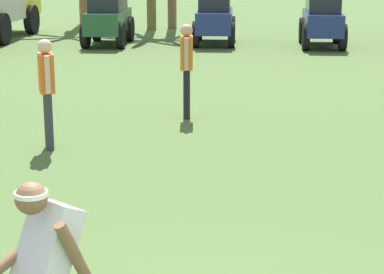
% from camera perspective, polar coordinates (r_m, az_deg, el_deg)
% --- Properties ---
extents(frisbee_thrower, '(0.90, 0.81, 1.41)m').
position_cam_1_polar(frisbee_thrower, '(5.08, -10.76, -9.72)').
color(frisbee_thrower, '#23232D').
rests_on(frisbee_thrower, ground_plane).
extents(teammate_midfield, '(0.30, 0.49, 1.56)m').
position_cam_1_polar(teammate_midfield, '(10.65, -11.01, 4.02)').
color(teammate_midfield, '#33333D').
rests_on(teammate_midfield, ground_plane).
extents(teammate_deep, '(0.21, 0.49, 1.56)m').
position_cam_1_polar(teammate_deep, '(12.34, -0.41, 5.75)').
color(teammate_deep, black).
rests_on(teammate_deep, ground_plane).
extents(parked_car_slot_a, '(1.22, 2.37, 1.40)m').
position_cam_1_polar(parked_car_slot_a, '(21.44, -6.42, 8.98)').
color(parked_car_slot_a, '#235133').
rests_on(parked_car_slot_a, ground_plane).
extents(parked_car_slot_b, '(1.19, 2.36, 1.40)m').
position_cam_1_polar(parked_car_slot_b, '(21.49, 1.74, 9.08)').
color(parked_car_slot_b, navy).
rests_on(parked_car_slot_b, ground_plane).
extents(parked_car_slot_c, '(1.23, 2.38, 1.40)m').
position_cam_1_polar(parked_car_slot_c, '(21.24, 9.91, 8.80)').
color(parked_car_slot_c, navy).
rests_on(parked_car_slot_c, ground_plane).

